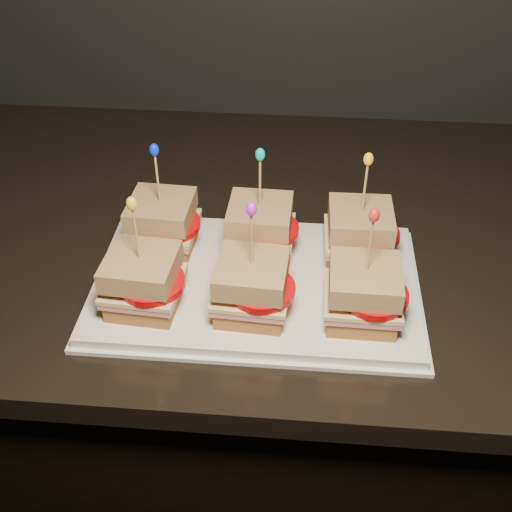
{
  "coord_description": "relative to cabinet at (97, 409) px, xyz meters",
  "views": [
    {
      "loc": [
        0.73,
        0.88,
        1.49
      ],
      "look_at": [
        0.68,
        1.5,
        0.99
      ],
      "focal_mm": 45.0,
      "sensor_mm": 36.0,
      "label": 1
    }
  ],
  "objects": [
    {
      "name": "sandwich_5_ham",
      "position": [
        0.46,
        -0.21,
        0.53
      ],
      "size": [
        0.09,
        0.09,
        0.01
      ],
      "primitive_type": "cube",
      "rotation": [
        0.0,
        0.0,
        -0.01
      ],
      "color": "#CB7369",
      "rests_on": "sandwich_5_bread_bot"
    },
    {
      "name": "sandwich_3_bread_top",
      "position": [
        0.2,
        -0.21,
        0.56
      ],
      "size": [
        0.09,
        0.09,
        0.03
      ],
      "primitive_type": "cube",
      "rotation": [
        0.0,
        0.0,
        -0.07
      ],
      "color": "brown",
      "rests_on": "sandwich_3_tomato"
    },
    {
      "name": "sandwich_2_bread_bot",
      "position": [
        0.46,
        -0.09,
        0.51
      ],
      "size": [
        0.08,
        0.08,
        0.02
      ],
      "primitive_type": "cube",
      "rotation": [
        0.0,
        0.0,
        0.02
      ],
      "color": "brown",
      "rests_on": "platter"
    },
    {
      "name": "sandwich_5_cheese",
      "position": [
        0.46,
        -0.21,
        0.53
      ],
      "size": [
        0.09,
        0.09,
        0.01
      ],
      "primitive_type": "cube",
      "rotation": [
        0.0,
        0.0,
        -0.01
      ],
      "color": "#E8CD8B",
      "rests_on": "sandwich_5_ham"
    },
    {
      "name": "sandwich_5_bread_bot",
      "position": [
        0.46,
        -0.21,
        0.51
      ],
      "size": [
        0.08,
        0.08,
        0.02
      ],
      "primitive_type": "cube",
      "rotation": [
        0.0,
        0.0,
        -0.01
      ],
      "color": "brown",
      "rests_on": "platter"
    },
    {
      "name": "sandwich_5_tomato",
      "position": [
        0.47,
        -0.22,
        0.54
      ],
      "size": [
        0.08,
        0.08,
        0.01
      ],
      "primitive_type": "cylinder",
      "color": "#C30708",
      "rests_on": "sandwich_5_cheese"
    },
    {
      "name": "sandwich_0_bread_top",
      "position": [
        0.2,
        -0.09,
        0.56
      ],
      "size": [
        0.08,
        0.08,
        0.03
      ],
      "primitive_type": "cube",
      "rotation": [
        0.0,
        0.0,
        -0.05
      ],
      "color": "brown",
      "rests_on": "sandwich_0_tomato"
    },
    {
      "name": "sandwich_4_frill",
      "position": [
        0.33,
        -0.21,
        0.65
      ],
      "size": [
        0.01,
        0.01,
        0.02
      ],
      "primitive_type": "ellipsoid",
      "color": "#D51ED3",
      "rests_on": "sandwich_4_pick"
    },
    {
      "name": "sandwich_2_bread_top",
      "position": [
        0.46,
        -0.09,
        0.56
      ],
      "size": [
        0.08,
        0.08,
        0.03
      ],
      "primitive_type": "cube",
      "rotation": [
        0.0,
        0.0,
        0.02
      ],
      "color": "brown",
      "rests_on": "sandwich_2_tomato"
    },
    {
      "name": "granite_slab",
      "position": [
        0.0,
        0.0,
        0.47
      ],
      "size": [
        2.63,
        0.71,
        0.03
      ],
      "primitive_type": "cube",
      "color": "black",
      "rests_on": "cabinet"
    },
    {
      "name": "sandwich_3_bread_bot",
      "position": [
        0.2,
        -0.21,
        0.51
      ],
      "size": [
        0.08,
        0.08,
        0.02
      ],
      "primitive_type": "cube",
      "rotation": [
        0.0,
        0.0,
        -0.07
      ],
      "color": "brown",
      "rests_on": "platter"
    },
    {
      "name": "sandwich_0_frill",
      "position": [
        0.2,
        -0.09,
        0.65
      ],
      "size": [
        0.01,
        0.01,
        0.02
      ],
      "primitive_type": "ellipsoid",
      "color": "#0927D5",
      "rests_on": "sandwich_0_pick"
    },
    {
      "name": "sandwich_2_pick",
      "position": [
        0.46,
        -0.09,
        0.6
      ],
      "size": [
        0.0,
        0.0,
        0.09
      ],
      "primitive_type": "cylinder",
      "color": "tan",
      "rests_on": "sandwich_2_bread_top"
    },
    {
      "name": "sandwich_2_ham",
      "position": [
        0.46,
        -0.09,
        0.53
      ],
      "size": [
        0.09,
        0.09,
        0.01
      ],
      "primitive_type": "cube",
      "rotation": [
        0.0,
        0.0,
        0.02
      ],
      "color": "#CB7369",
      "rests_on": "sandwich_2_bread_bot"
    },
    {
      "name": "sandwich_3_frill",
      "position": [
        0.2,
        -0.21,
        0.65
      ],
      "size": [
        0.01,
        0.01,
        0.02
      ],
      "primitive_type": "ellipsoid",
      "color": "yellow",
      "rests_on": "sandwich_3_pick"
    },
    {
      "name": "sandwich_5_bread_top",
      "position": [
        0.46,
        -0.21,
        0.56
      ],
      "size": [
        0.08,
        0.08,
        0.03
      ],
      "primitive_type": "cube",
      "rotation": [
        0.0,
        0.0,
        -0.01
      ],
      "color": "brown",
      "rests_on": "sandwich_5_tomato"
    },
    {
      "name": "sandwich_1_tomato",
      "position": [
        0.34,
        -0.1,
        0.54
      ],
      "size": [
        0.08,
        0.08,
        0.01
      ],
      "primitive_type": "cylinder",
      "color": "#C30708",
      "rests_on": "sandwich_1_cheese"
    },
    {
      "name": "sandwich_3_tomato",
      "position": [
        0.21,
        -0.22,
        0.54
      ],
      "size": [
        0.08,
        0.08,
        0.01
      ],
      "primitive_type": "cylinder",
      "color": "#C30708",
      "rests_on": "sandwich_3_cheese"
    },
    {
      "name": "sandwich_2_frill",
      "position": [
        0.46,
        -0.09,
        0.65
      ],
      "size": [
        0.01,
        0.01,
        0.02
      ],
      "primitive_type": "ellipsoid",
      "color": "yellow",
      "rests_on": "sandwich_2_pick"
    },
    {
      "name": "sandwich_1_cheese",
      "position": [
        0.33,
        -0.09,
        0.53
      ],
      "size": [
        0.09,
        0.09,
        0.01
      ],
      "primitive_type": "cube",
      "rotation": [
        0.0,
        0.0,
        -0.03
      ],
      "color": "#E8CD8B",
      "rests_on": "sandwich_1_ham"
    },
    {
      "name": "sandwich_0_pick",
      "position": [
        0.2,
        -0.09,
        0.6
      ],
      "size": [
        0.0,
        0.0,
        0.09
      ],
      "primitive_type": "cylinder",
      "color": "tan",
      "rests_on": "sandwich_0_bread_top"
    },
    {
      "name": "platter_rim",
      "position": [
        0.33,
        -0.15,
        0.49
      ],
      "size": [
        0.42,
        0.27,
        0.01
      ],
      "primitive_type": "cube",
      "color": "white",
      "rests_on": "granite_slab"
    },
    {
      "name": "cabinet",
      "position": [
        0.0,
        0.0,
        0.0
      ],
      "size": [
        2.59,
        0.67,
        0.9
      ],
      "primitive_type": "cube",
      "color": "black",
      "rests_on": "ground"
    },
    {
      "name": "sandwich_2_cheese",
      "position": [
        0.46,
        -0.09,
        0.53
      ],
      "size": [
        0.09,
        0.09,
        0.01
      ],
      "primitive_type": "cube",
      "rotation": [
        0.0,
        0.0,
        0.02
      ],
      "color": "#E8CD8B",
      "rests_on": "sandwich_2_ham"
    },
    {
      "name": "sandwich_1_bread_bot",
      "position": [
        0.33,
        -0.09,
        0.51
      ],
      "size": [
        0.08,
        0.08,
        0.02
      ],
      "primitive_type": "cube",
      "rotation": [
        0.0,
        0.0,
        -0.03
      ],
      "color": "brown",
      "rests_on": "platter"
    },
    {
      "name": "sandwich_3_cheese",
      "position": [
        0.2,
        -0.21,
        0.53
      ],
      "size": [
        0.09,
        0.09,
        0.01
      ],
      "primitive_type": "cube",
      "rotation": [
        0.0,
        0.0,
        -0.07
      ],
      "color": "#E8CD8B",
      "rests_on": "sandwich_3_ham"
    },
    {
      "name": "sandwich_1_frill",
      "position": [
        0.33,
        -0.09,
        0.65
      ],
      "size": [
        0.01,
        0.01,
        0.02
      ],
      "primitive_type": "ellipsoid",
      "color": "#07B5A4",
      "rests_on": "sandwich_1_pick"
    },
    {
      "name": "sandwich_1_ham",
      "position": [
        0.33,
        -0.09,
        0.53
      ],
      "size": [
        0.09,
        0.09,
        0.01
      ],
      "primitive_type": "cube",
      "rotation": [
        0.0,
        0.0,
        -0.03
      ],
      "color": "#CB7369",
      "rests_on": "sandwich_1_bread_bot"
    },
    {
      "name": "sandwich_4_ham",
      "position": [
        0.33,
        -0.21,
        0.53
      ],
      "size": [
        0.09,
        0.09,
        0.01
      ],
      "primitive_type": "cube",
      "rotation": [
        0.0,
        0.0,
        -0.06
      ],
      "color": "#CB7369",
      "rests_on": "sandwich_4_bread_bot"
    },
    {
      "name": "sandwich_4_pick",
      "position": [
        0.33,
        -0.21,
        0.6
      ],
      "size": [
        0.0,
        0.0,
        0.09
      ],
      "primitive_type": "cylinder",
      "color": "tan",
      "rests_on": "sandwich_4_bread_top"
    },
    {
      "name": "sandwich_0_tomato",
      "position": [
        0.21,
        -0.1,
        0.54
      ],
      "size": [
        0.08,
        0.08,
        0.01
      ],
      "primitive_type": "cylinder",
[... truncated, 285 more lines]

